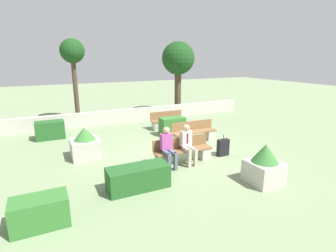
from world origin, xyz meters
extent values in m
plane|color=gray|center=(0.00, 0.00, 0.00)|extent=(60.00, 60.00, 0.00)
cube|color=#B7B2A8|center=(0.00, 5.51, 0.37)|extent=(14.73, 0.30, 0.73)
cube|color=brown|center=(-0.31, -1.21, 0.45)|extent=(2.15, 0.44, 0.05)
cube|color=brown|center=(-0.31, -0.97, 0.67)|extent=(2.15, 0.04, 0.40)
cube|color=#B7B2A8|center=(-1.15, -1.21, 0.21)|extent=(0.36, 0.40, 0.42)
cube|color=#B7B2A8|center=(0.53, -1.21, 0.21)|extent=(0.36, 0.40, 0.42)
cube|color=brown|center=(1.17, 3.10, 0.45)|extent=(1.78, 0.44, 0.05)
cube|color=brown|center=(1.17, 3.34, 0.67)|extent=(1.78, 0.04, 0.40)
cube|color=#B7B2A8|center=(0.51, 3.10, 0.21)|extent=(0.36, 0.40, 0.42)
cube|color=#B7B2A8|center=(1.83, 3.10, 0.21)|extent=(0.36, 0.40, 0.42)
cube|color=brown|center=(1.27, 0.64, 0.45)|extent=(2.02, 0.44, 0.05)
cube|color=brown|center=(1.27, 0.88, 0.67)|extent=(2.02, 0.04, 0.40)
cube|color=#B7B2A8|center=(0.49, 0.64, 0.21)|extent=(0.36, 0.40, 0.42)
cube|color=#B7B2A8|center=(2.06, 0.64, 0.21)|extent=(0.36, 0.40, 0.42)
cube|color=#B2A893|center=(-0.32, -1.42, 0.54)|extent=(0.14, 0.46, 0.13)
cube|color=#B2A893|center=(-0.12, -1.42, 0.54)|extent=(0.14, 0.46, 0.13)
cube|color=#B2A893|center=(-0.34, -1.65, 0.30)|extent=(0.11, 0.11, 0.60)
cube|color=#B2A893|center=(-0.10, -1.65, 0.30)|extent=(0.11, 0.11, 0.60)
cube|color=beige|center=(-0.22, -1.18, 0.87)|extent=(0.38, 0.22, 0.54)
sphere|color=tan|center=(-0.22, -1.20, 1.26)|extent=(0.23, 0.23, 0.23)
cube|color=maroon|center=(-0.22, -1.30, 0.89)|extent=(0.06, 0.01, 0.35)
cube|color=#515B70|center=(-1.08, -1.42, 0.54)|extent=(0.14, 0.46, 0.13)
cube|color=#515B70|center=(-0.88, -1.42, 0.54)|extent=(0.14, 0.46, 0.13)
cube|color=#515B70|center=(-1.10, -1.65, 0.30)|extent=(0.11, 0.11, 0.60)
cube|color=#515B70|center=(-0.86, -1.65, 0.30)|extent=(0.11, 0.11, 0.60)
cube|color=#B74C9E|center=(-0.98, -1.18, 0.87)|extent=(0.38, 0.22, 0.54)
sphere|color=tan|center=(-0.98, -1.20, 1.26)|extent=(0.23, 0.23, 0.23)
cube|color=#235623|center=(-4.39, 3.88, 0.40)|extent=(1.23, 0.68, 0.81)
cube|color=#33702D|center=(-4.87, -2.97, 0.34)|extent=(1.17, 0.67, 0.67)
cube|color=#235623|center=(-2.38, -2.28, 0.33)|extent=(1.72, 0.70, 0.66)
cube|color=#33702D|center=(0.88, 2.03, 0.42)|extent=(1.18, 0.61, 0.84)
cube|color=#B7B2A8|center=(1.05, -3.56, 0.33)|extent=(0.91, 0.91, 0.65)
cone|color=#387533|center=(1.05, -3.56, 0.92)|extent=(0.78, 0.78, 0.54)
cube|color=#B7B2A8|center=(-3.31, 0.83, 0.34)|extent=(1.02, 1.02, 0.67)
cone|color=#387533|center=(-3.31, 0.83, 0.90)|extent=(0.78, 0.78, 0.45)
cube|color=black|center=(1.35, -1.26, 0.32)|extent=(0.45, 0.20, 0.63)
cylinder|color=#333338|center=(1.35, -1.26, 0.73)|extent=(0.02, 0.02, 0.20)
cylinder|color=#473828|center=(-2.76, 7.12, 1.78)|extent=(0.26, 0.26, 3.56)
sphere|color=#194219|center=(-2.76, 7.12, 3.93)|extent=(1.34, 1.34, 1.34)
cylinder|color=#473828|center=(3.60, 6.60, 1.48)|extent=(0.43, 0.43, 2.96)
sphere|color=#194219|center=(3.60, 6.60, 3.53)|extent=(2.10, 2.10, 2.10)
camera|label=1|loc=(-4.56, -8.70, 3.59)|focal=28.00mm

